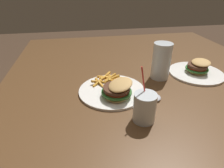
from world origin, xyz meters
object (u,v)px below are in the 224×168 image
at_px(beer_glass, 161,61).
at_px(meal_plate_far, 197,70).
at_px(meal_plate_near, 114,89).
at_px(spoon, 155,99).
at_px(juice_glass, 144,108).

distance_m(beer_glass, meal_plate_far, 0.21).
height_order(meal_plate_near, spoon, meal_plate_near).
xyz_separation_m(meal_plate_near, beer_glass, (-0.11, 0.25, 0.06)).
xyz_separation_m(juice_glass, meal_plate_far, (-0.30, 0.39, -0.03)).
bearing_deg(meal_plate_near, beer_glass, 114.33).
distance_m(meal_plate_near, juice_glass, 0.20).
height_order(spoon, meal_plate_far, meal_plate_far).
bearing_deg(juice_glass, meal_plate_near, -159.09).
distance_m(beer_glass, spoon, 0.23).
bearing_deg(juice_glass, spoon, 141.29).
height_order(meal_plate_near, juice_glass, juice_glass).
bearing_deg(beer_glass, juice_glass, -31.57).
distance_m(meal_plate_near, spoon, 0.17).
bearing_deg(meal_plate_far, juice_glass, -52.24).
relative_size(meal_plate_near, juice_glass, 1.50).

